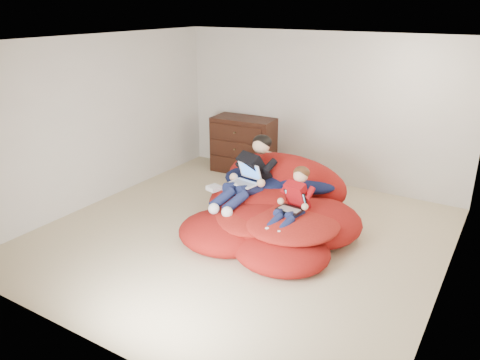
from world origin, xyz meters
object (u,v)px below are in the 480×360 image
object	(u,v)px
beanbag_pile	(274,210)
laptop_black	(292,204)
older_boy	(250,171)
dresser	(244,145)
younger_boy	(293,198)
laptop_white	(246,178)

from	to	relation	value
beanbag_pile	laptop_black	bearing A→B (deg)	-36.74
older_boy	beanbag_pile	bearing A→B (deg)	-8.91
beanbag_pile	older_boy	xyz separation A→B (m)	(-0.43, 0.07, 0.46)
dresser	older_boy	xyz separation A→B (m)	(1.11, -1.68, 0.22)
older_boy	laptop_black	xyz separation A→B (m)	(0.84, -0.37, -0.16)
beanbag_pile	older_boy	bearing A→B (deg)	171.09
younger_boy	laptop_black	xyz separation A→B (m)	(0.00, -0.02, -0.07)
dresser	laptop_black	xyz separation A→B (m)	(1.95, -2.05, 0.05)
dresser	younger_boy	bearing A→B (deg)	-46.11
dresser	beanbag_pile	bearing A→B (deg)	-48.52
beanbag_pile	laptop_white	size ratio (longest dim) A/B	5.95
dresser	laptop_white	size ratio (longest dim) A/B	2.83
dresser	beanbag_pile	size ratio (longest dim) A/B	0.48
laptop_white	laptop_black	distance (m)	0.89
dresser	younger_boy	distance (m)	2.81
laptop_black	beanbag_pile	bearing A→B (deg)	143.26
beanbag_pile	laptop_black	distance (m)	0.59
younger_boy	laptop_black	world-z (taller)	younger_boy
dresser	laptop_black	distance (m)	2.83
dresser	younger_boy	size ratio (longest dim) A/B	1.28
older_boy	laptop_white	distance (m)	0.12
beanbag_pile	dresser	bearing A→B (deg)	131.48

